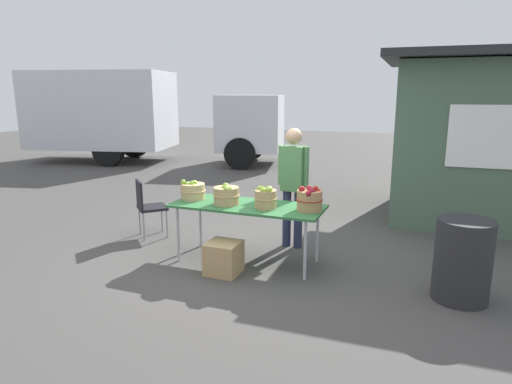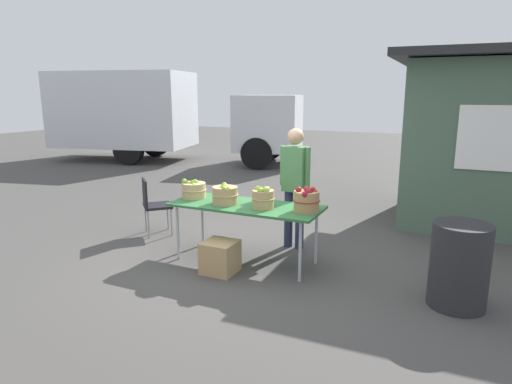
# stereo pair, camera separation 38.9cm
# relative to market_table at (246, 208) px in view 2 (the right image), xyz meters

# --- Properties ---
(ground_plane) EXTENTS (40.00, 40.00, 0.00)m
(ground_plane) POSITION_rel_market_table_xyz_m (0.00, 0.00, -0.71)
(ground_plane) COLOR #474442
(market_table) EXTENTS (1.90, 0.76, 0.75)m
(market_table) POSITION_rel_market_table_xyz_m (0.00, 0.00, 0.00)
(market_table) COLOR #2D6B38
(market_table) RESTS_ON ground
(apple_basket_green_0) EXTENTS (0.33, 0.33, 0.26)m
(apple_basket_green_0) POSITION_rel_market_table_xyz_m (-0.79, 0.04, 0.16)
(apple_basket_green_0) COLOR tan
(apple_basket_green_0) RESTS_ON market_table
(apple_basket_green_1) EXTENTS (0.34, 0.34, 0.27)m
(apple_basket_green_1) POSITION_rel_market_table_xyz_m (-0.25, -0.07, 0.17)
(apple_basket_green_1) COLOR tan
(apple_basket_green_1) RESTS_ON market_table
(apple_basket_green_2) EXTENTS (0.28, 0.28, 0.28)m
(apple_basket_green_2) POSITION_rel_market_table_xyz_m (0.27, -0.07, 0.18)
(apple_basket_green_2) COLOR tan
(apple_basket_green_2) RESTS_ON market_table
(apple_basket_red_0) EXTENTS (0.32, 0.32, 0.30)m
(apple_basket_red_0) POSITION_rel_market_table_xyz_m (0.79, -0.01, 0.18)
(apple_basket_red_0) COLOR #A87F51
(apple_basket_red_0) RESTS_ON market_table
(vendor_adult) EXTENTS (0.44, 0.24, 1.66)m
(vendor_adult) POSITION_rel_market_table_xyz_m (0.37, 0.76, 0.27)
(vendor_adult) COLOR #262D4C
(vendor_adult) RESTS_ON ground
(box_truck) EXTENTS (7.99, 3.80, 2.75)m
(box_truck) POSITION_rel_market_table_xyz_m (-6.40, 6.63, 0.78)
(box_truck) COLOR silver
(box_truck) RESTS_ON ground
(food_kiosk) EXTENTS (3.56, 2.97, 2.74)m
(food_kiosk) POSITION_rel_market_table_xyz_m (3.03, 3.34, 0.68)
(food_kiosk) COLOR #47604C
(food_kiosk) RESTS_ON ground
(folding_chair) EXTENTS (0.57, 0.57, 0.86)m
(folding_chair) POSITION_rel_market_table_xyz_m (-1.77, 0.41, -0.20)
(folding_chair) COLOR black
(folding_chair) RESTS_ON ground
(trash_barrel) EXTENTS (0.57, 0.57, 0.86)m
(trash_barrel) POSITION_rel_market_table_xyz_m (2.47, -0.19, -0.27)
(trash_barrel) COLOR #262628
(trash_barrel) RESTS_ON ground
(produce_crate) EXTENTS (0.38, 0.38, 0.38)m
(produce_crate) POSITION_rel_market_table_xyz_m (-0.13, -0.45, -0.51)
(produce_crate) COLOR tan
(produce_crate) RESTS_ON ground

